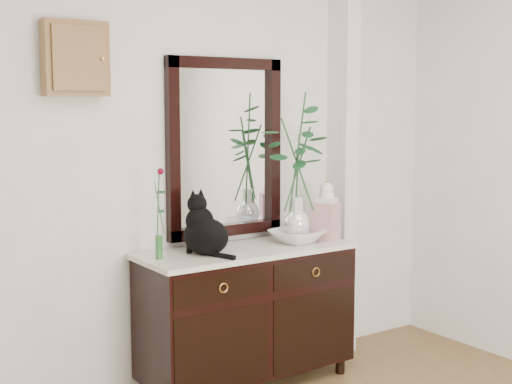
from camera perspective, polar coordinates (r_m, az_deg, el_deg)
wall_back at (r=4.37m, az=-3.67°, el=2.33°), size 3.60×0.04×2.70m
pilaster at (r=4.90m, az=6.94°, el=2.80°), size 0.12×0.20×2.70m
sideboard at (r=4.38m, az=-0.75°, el=-9.33°), size 1.33×0.52×0.82m
wall_mirror at (r=4.41m, az=-2.47°, el=3.54°), size 0.80×0.06×1.10m
key_cabinet at (r=3.96m, az=-14.25°, el=10.32°), size 0.35×0.10×0.40m
cat at (r=4.09m, az=-4.04°, el=-2.57°), size 0.33×0.37×0.35m
lotus_bowl at (r=4.46m, az=3.30°, el=-3.55°), size 0.36×0.36×0.08m
vase_branches at (r=4.40m, az=3.34°, el=2.15°), size 0.47×0.47×0.93m
bud_vase_rose at (r=3.98m, az=-7.82°, el=-1.68°), size 0.07×0.07×0.52m
ginger_jar at (r=4.55m, az=5.65°, el=-1.45°), size 0.19×0.19×0.38m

